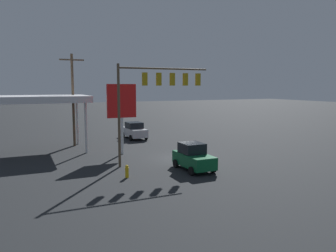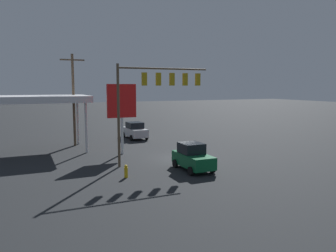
{
  "view_description": "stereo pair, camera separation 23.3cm",
  "coord_description": "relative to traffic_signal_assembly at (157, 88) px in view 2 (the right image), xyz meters",
  "views": [
    {
      "loc": [
        12.23,
        24.79,
        6.13
      ],
      "look_at": [
        0.0,
        -2.0,
        2.54
      ],
      "focal_mm": 35.0,
      "sensor_mm": 36.0,
      "label": 1
    },
    {
      "loc": [
        12.02,
        24.89,
        6.13
      ],
      "look_at": [
        0.0,
        -2.0,
        2.54
      ],
      "focal_mm": 35.0,
      "sensor_mm": 36.0,
      "label": 2
    }
  ],
  "objects": [
    {
      "name": "price_sign",
      "position": [
        1.55,
        -4.51,
        -1.45
      ],
      "size": [
        2.65,
        0.27,
        6.32
      ],
      "color": "silver",
      "rests_on": "ground"
    },
    {
      "name": "ground_plane",
      "position": [
        -2.32,
        -1.0,
        -6.01
      ],
      "size": [
        200.0,
        200.0,
        0.0
      ],
      "primitive_type": "plane",
      "color": "black"
    },
    {
      "name": "fire_hydrant",
      "position": [
        3.51,
        3.12,
        -5.57
      ],
      "size": [
        0.24,
        0.24,
        0.88
      ],
      "color": "gold",
      "rests_on": "ground"
    },
    {
      "name": "sedan_waiting",
      "position": [
        -2.29,
        -12.51,
        -5.06
      ],
      "size": [
        2.14,
        4.44,
        1.93
      ],
      "rotation": [
        0.0,
        0.0,
        1.59
      ],
      "color": "silver",
      "rests_on": "ground"
    },
    {
      "name": "traffic_signal_assembly",
      "position": [
        0.0,
        0.0,
        0.0
      ],
      "size": [
        7.6,
        0.43,
        7.79
      ],
      "color": "brown",
      "rests_on": "ground"
    },
    {
      "name": "hatchback_crossing",
      "position": [
        -1.58,
        3.12,
        -5.06
      ],
      "size": [
        1.98,
        3.81,
        1.97
      ],
      "rotation": [
        0.0,
        0.0,
        1.58
      ],
      "color": "#0C592D",
      "rests_on": "ground"
    },
    {
      "name": "gas_station_canopy",
      "position": [
        8.74,
        -8.88,
        -1.14
      ],
      "size": [
        9.89,
        6.16,
        5.25
      ],
      "color": "silver",
      "rests_on": "ground"
    },
    {
      "name": "utility_pole",
      "position": [
        4.86,
        -10.52,
        -1.05
      ],
      "size": [
        2.4,
        0.26,
        9.35
      ],
      "color": "brown",
      "rests_on": "ground"
    }
  ]
}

